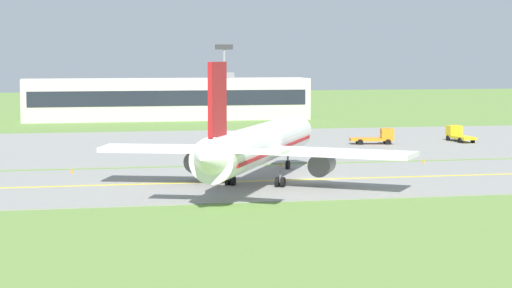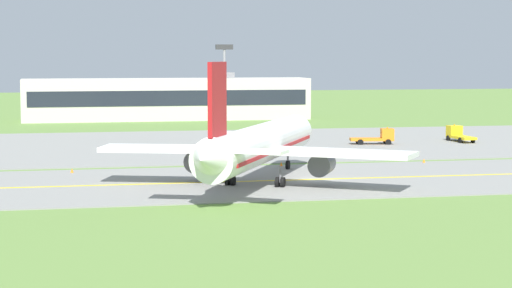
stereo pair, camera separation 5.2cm
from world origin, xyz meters
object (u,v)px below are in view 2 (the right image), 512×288
object	(u,v)px
airplane_lead	(259,145)
service_truck_fuel	(229,140)
service_truck_catering	(458,134)
service_truck_baggage	(379,137)
apron_light_mast	(224,83)

from	to	relation	value
airplane_lead	service_truck_fuel	xyz separation A→B (m)	(3.16, 34.33, -2.60)
service_truck_catering	service_truck_baggage	bearing A→B (deg)	-171.45
airplane_lead	apron_light_mast	world-z (taller)	apron_light_mast
airplane_lead	service_truck_baggage	size ratio (longest dim) A/B	5.54
service_truck_baggage	apron_light_mast	distance (m)	25.45
service_truck_catering	apron_light_mast	xyz separation A→B (m)	(-37.24, -5.63, 8.14)
service_truck_catering	apron_light_mast	bearing A→B (deg)	-171.40
airplane_lead	service_truck_fuel	bearing A→B (deg)	84.74
service_truck_baggage	apron_light_mast	bearing A→B (deg)	-171.37
apron_light_mast	service_truck_catering	bearing A→B (deg)	8.60
service_truck_baggage	airplane_lead	bearing A→B (deg)	-123.89
airplane_lead	service_truck_catering	size ratio (longest dim) A/B	5.69
airplane_lead	service_truck_catering	xyz separation A→B (m)	(40.08, 41.73, -2.95)
airplane_lead	apron_light_mast	xyz separation A→B (m)	(2.83, 36.09, 5.19)
airplane_lead	service_truck_catering	distance (m)	57.93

